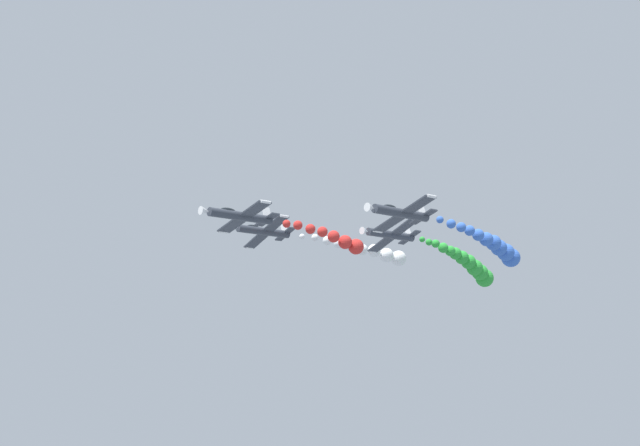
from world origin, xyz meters
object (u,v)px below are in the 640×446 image
at_px(airplane_lead, 240,216).
at_px(airplane_left_inner, 400,213).
at_px(airplane_left_outer, 390,235).
at_px(airplane_right_inner, 263,231).

relative_size(airplane_lead, airplane_left_inner, 1.00).
bearing_deg(airplane_left_outer, airplane_left_inner, 137.70).
xyz_separation_m(airplane_left_inner, airplane_left_outer, (12.64, -11.50, 0.09)).
height_order(airplane_left_inner, airplane_right_inner, airplane_right_inner).
xyz_separation_m(airplane_right_inner, airplane_left_outer, (-13.49, -12.47, -0.81)).
height_order(airplane_left_inner, airplane_left_outer, airplane_left_outer).
height_order(airplane_right_inner, airplane_left_outer, airplane_right_inner).
relative_size(airplane_left_inner, airplane_left_outer, 1.00).
bearing_deg(airplane_lead, airplane_left_outer, -93.27).
relative_size(airplane_right_inner, airplane_left_outer, 1.00).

